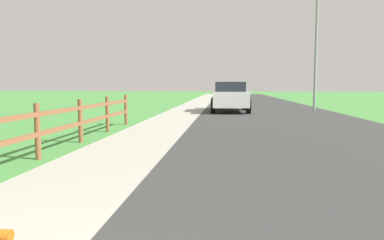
# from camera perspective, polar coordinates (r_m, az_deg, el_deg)

# --- Properties ---
(ground_plane) EXTENTS (120.00, 120.00, 0.00)m
(ground_plane) POSITION_cam_1_polar(r_m,az_deg,el_deg) (25.65, 2.47, 2.24)
(ground_plane) COLOR #45883D
(road_asphalt) EXTENTS (7.00, 66.00, 0.01)m
(road_asphalt) POSITION_cam_1_polar(r_m,az_deg,el_deg) (27.72, 9.92, 2.41)
(road_asphalt) COLOR #353535
(road_asphalt) RESTS_ON ground
(curb_concrete) EXTENTS (6.00, 66.00, 0.01)m
(curb_concrete) POSITION_cam_1_polar(r_m,az_deg,el_deg) (27.94, -3.50, 2.50)
(curb_concrete) COLOR #A4A495
(curb_concrete) RESTS_ON ground
(grass_verge) EXTENTS (5.00, 66.00, 0.00)m
(grass_verge) POSITION_cam_1_polar(r_m,az_deg,el_deg) (28.21, -6.52, 2.51)
(grass_verge) COLOR #45883D
(grass_verge) RESTS_ON ground
(rail_fence) EXTENTS (0.11, 12.52, 1.07)m
(rail_fence) POSITION_cam_1_polar(r_m,az_deg,el_deg) (7.51, -22.85, -1.03)
(rail_fence) COLOR brown
(rail_fence) RESTS_ON ground
(parked_suv_white) EXTENTS (2.07, 4.63, 1.59)m
(parked_suv_white) POSITION_cam_1_polar(r_m,az_deg,el_deg) (20.00, 5.88, 3.68)
(parked_suv_white) COLOR white
(parked_suv_white) RESTS_ON ground
(street_lamp) EXTENTS (1.17, 0.20, 6.46)m
(street_lamp) POSITION_cam_1_polar(r_m,az_deg,el_deg) (22.02, 18.97, 11.43)
(street_lamp) COLOR gray
(street_lamp) RESTS_ON ground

